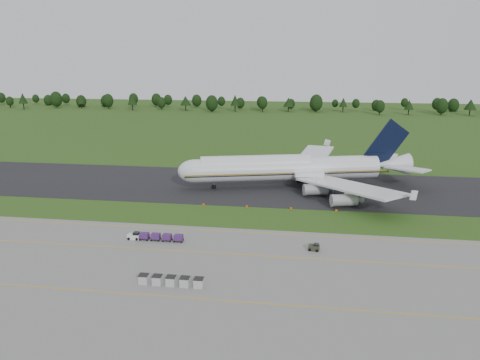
% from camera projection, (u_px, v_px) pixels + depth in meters
% --- Properties ---
extents(ground, '(600.00, 600.00, 0.00)m').
position_uv_depth(ground, '(217.00, 216.00, 113.71)').
color(ground, '#2A4C17').
rests_on(ground, ground).
extents(apron, '(300.00, 52.00, 0.06)m').
position_uv_depth(apron, '(181.00, 280.00, 81.17)').
color(apron, slate).
rests_on(apron, ground).
extents(taxiway, '(300.00, 40.00, 0.08)m').
position_uv_depth(taxiway, '(235.00, 185.00, 140.48)').
color(taxiway, black).
rests_on(taxiway, ground).
extents(apron_markings, '(300.00, 30.20, 0.01)m').
position_uv_depth(apron_markings, '(191.00, 263.00, 87.88)').
color(apron_markings, '#E29F0D').
rests_on(apron_markings, apron).
extents(tree_line, '(524.61, 22.68, 11.76)m').
position_uv_depth(tree_line, '(289.00, 103.00, 321.96)').
color(tree_line, black).
rests_on(tree_line, ground).
extents(aircraft, '(70.54, 66.55, 19.81)m').
position_uv_depth(aircraft, '(291.00, 168.00, 138.12)').
color(aircraft, silver).
rests_on(aircraft, ground).
extents(baggage_train, '(12.06, 1.54, 1.48)m').
position_uv_depth(baggage_train, '(154.00, 237.00, 98.38)').
color(baggage_train, silver).
rests_on(baggage_train, apron).
extents(utility_cart, '(2.29, 1.63, 1.15)m').
position_uv_depth(utility_cart, '(314.00, 248.00, 93.25)').
color(utility_cart, '#2E3022').
rests_on(utility_cart, apron).
extents(uld_row, '(11.22, 1.62, 1.61)m').
position_uv_depth(uld_row, '(171.00, 281.00, 79.01)').
color(uld_row, '#ADADAD').
rests_on(uld_row, apron).
extents(edge_markers, '(34.41, 0.30, 0.60)m').
position_uv_depth(edge_markers, '(269.00, 208.00, 119.02)').
color(edge_markers, '#E55C07').
rests_on(edge_markers, ground).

